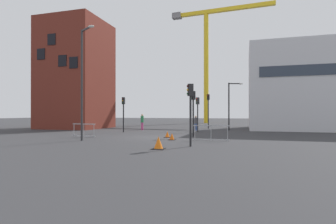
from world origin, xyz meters
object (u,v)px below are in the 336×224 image
object	(u,v)px
construction_crane	(209,46)
pedestrian_waiting	(196,122)
pedestrian_walking	(142,121)
traffic_light_median	(193,106)
traffic_light_crosswalk	(198,108)
traffic_cone_orange	(158,143)
traffic_light_corner	(123,108)
streetlamp_tall	(83,76)
traffic_light_near	(208,106)
traffic_cone_striped	(167,135)
traffic_light_far	(190,104)
streetlamp_short	(231,101)
traffic_cone_on_verge	(172,137)

from	to	relation	value
construction_crane	pedestrian_waiting	bearing A→B (deg)	-86.08
pedestrian_walking	traffic_light_median	bearing A→B (deg)	-43.78
traffic_light_crosswalk	traffic_cone_orange	bearing A→B (deg)	-88.99
traffic_light_corner	streetlamp_tall	bearing A→B (deg)	-82.87
traffic_light_near	traffic_cone_striped	size ratio (longest dim) A/B	8.74
traffic_light_median	traffic_cone_orange	world-z (taller)	traffic_light_median
traffic_light_near	traffic_light_crosswalk	xyz separation A→B (m)	(-0.20, -6.46, -0.46)
traffic_light_far	streetlamp_short	bearing A→B (deg)	84.60
traffic_light_corner	traffic_cone_orange	bearing A→B (deg)	-56.10
traffic_light_crosswalk	traffic_light_median	bearing A→B (deg)	-83.74
traffic_cone_orange	construction_crane	bearing A→B (deg)	93.60
streetlamp_short	traffic_light_median	bearing A→B (deg)	-105.45
traffic_cone_striped	traffic_cone_orange	distance (m)	6.74
streetlamp_short	traffic_cone_on_verge	bearing A→B (deg)	-105.97
traffic_light_median	pedestrian_waiting	distance (m)	8.04
traffic_cone_orange	streetlamp_short	bearing A→B (deg)	80.37
traffic_light_corner	pedestrian_waiting	xyz separation A→B (m)	(6.52, 4.66, -1.45)
construction_crane	traffic_cone_striped	bearing A→B (deg)	-88.29
construction_crane	traffic_light_corner	distance (m)	30.27
traffic_light_crosswalk	pedestrian_walking	distance (m)	6.93
pedestrian_walking	pedestrian_waiting	xyz separation A→B (m)	(6.01, 0.87, -0.12)
streetlamp_short	pedestrian_waiting	distance (m)	4.56
traffic_light_crosswalk	pedestrian_walking	size ratio (longest dim) A/B	1.94
traffic_light_median	pedestrian_walking	world-z (taller)	traffic_light_median
traffic_light_far	traffic_light_crosswalk	xyz separation A→B (m)	(-1.65, 11.73, -0.05)
traffic_light_median	pedestrian_waiting	size ratio (longest dim) A/B	2.28
construction_crane	pedestrian_waiting	distance (m)	26.49
pedestrian_walking	traffic_cone_orange	bearing A→B (deg)	-65.06
traffic_light_far	pedestrian_waiting	distance (m)	14.36
streetlamp_tall	streetlamp_short	size ratio (longest dim) A/B	1.46
traffic_light_median	traffic_light_near	bearing A→B (deg)	91.89
traffic_light_median	traffic_light_near	distance (m)	11.89
streetlamp_tall	traffic_cone_orange	distance (m)	7.97
pedestrian_walking	traffic_cone_orange	xyz separation A→B (m)	(6.87, -14.77, -0.75)
streetlamp_short	traffic_light_crosswalk	bearing A→B (deg)	-130.29
streetlamp_tall	traffic_light_corner	xyz separation A→B (m)	(-1.07, 8.51, -2.12)
streetlamp_short	pedestrian_walking	world-z (taller)	streetlamp_short
traffic_light_near	traffic_light_crosswalk	bearing A→B (deg)	-91.79
construction_crane	traffic_light_crosswalk	xyz separation A→B (m)	(2.16, -24.79, -12.58)
streetlamp_tall	traffic_light_median	xyz separation A→B (m)	(6.67, 5.37, -2.00)
traffic_cone_on_verge	traffic_cone_orange	xyz separation A→B (m)	(0.59, -4.82, 0.09)
traffic_light_median	traffic_cone_orange	size ratio (longest dim) A/B	5.57
traffic_cone_orange	streetlamp_tall	bearing A→B (deg)	158.65
traffic_light_corner	traffic_cone_on_verge	size ratio (longest dim) A/B	7.18
traffic_light_near	traffic_cone_on_verge	xyz separation A→B (m)	(-0.56, -14.90, -2.62)
construction_crane	traffic_cone_striped	world-z (taller)	construction_crane
traffic_cone_striped	traffic_cone_orange	size ratio (longest dim) A/B	0.73
pedestrian_waiting	traffic_light_corner	bearing A→B (deg)	-144.45
traffic_light_median	traffic_light_crosswalk	xyz separation A→B (m)	(-0.59, 5.43, -0.12)
construction_crane	pedestrian_walking	bearing A→B (deg)	-100.88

